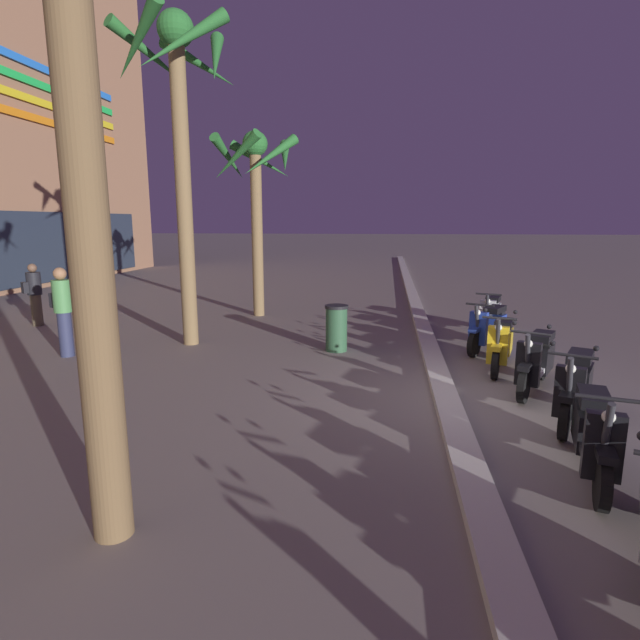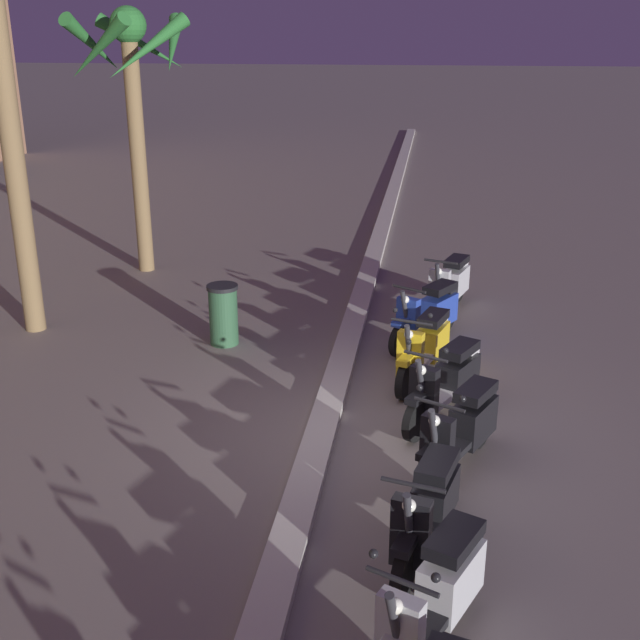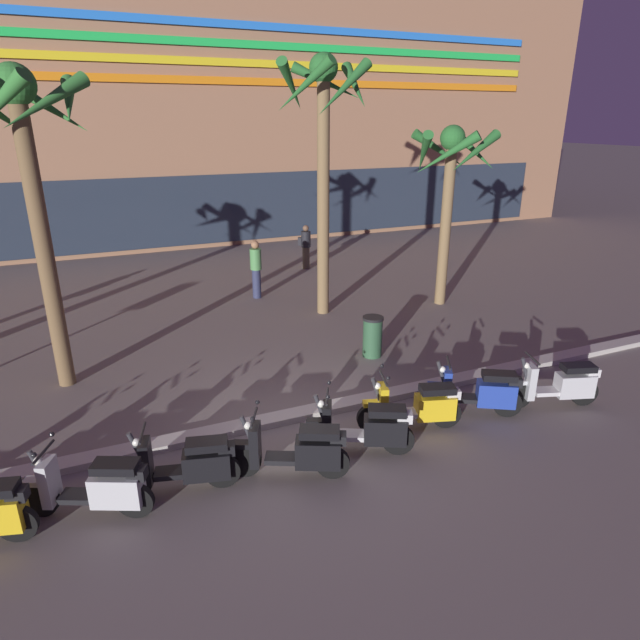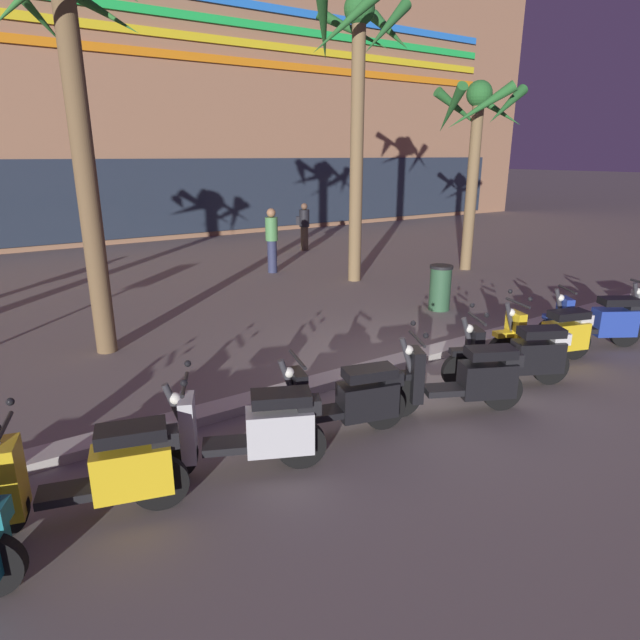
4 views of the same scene
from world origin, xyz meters
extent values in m
plane|color=slate|center=(0.00, 0.00, 0.00)|extent=(200.00, 200.00, 0.00)
cube|color=#BCB7AD|center=(0.00, 0.30, 0.06)|extent=(60.00, 0.36, 0.12)
cylinder|color=black|center=(-2.88, -1.28, 0.26)|extent=(0.51, 0.31, 0.52)
cube|color=black|center=(-3.52, -0.99, 0.32)|extent=(0.66, 0.50, 0.08)
cube|color=silver|center=(-3.08, -1.19, 0.44)|extent=(0.75, 0.57, 0.45)
cube|color=black|center=(-3.06, -1.20, 0.81)|extent=(0.67, 0.52, 0.12)
cube|color=silver|center=(-3.91, -0.82, 0.55)|extent=(0.27, 0.37, 0.66)
cylinder|color=#333338|center=(-3.98, -0.78, 0.70)|extent=(0.29, 0.18, 0.69)
cylinder|color=black|center=(-3.91, -0.82, 1.02)|extent=(0.27, 0.53, 0.04)
sphere|color=white|center=(-4.00, -0.78, 0.88)|extent=(0.12, 0.12, 0.12)
cube|color=black|center=(-2.81, -1.32, 0.71)|extent=(0.30, 0.28, 0.16)
sphere|color=black|center=(-3.99, -1.04, 1.14)|extent=(0.07, 0.07, 0.07)
sphere|color=black|center=(-3.79, -0.61, 1.14)|extent=(0.07, 0.07, 0.07)
cylinder|color=black|center=(-2.83, -0.81, 0.26)|extent=(0.53, 0.23, 0.52)
cylinder|color=black|center=(-1.62, -1.11, 0.26)|extent=(0.53, 0.23, 0.52)
cube|color=black|center=(-2.27, -0.95, 0.32)|extent=(0.65, 0.42, 0.08)
cube|color=black|center=(-1.84, -1.06, 0.41)|extent=(0.74, 0.48, 0.42)
cube|color=black|center=(-1.82, -1.06, 0.74)|extent=(0.66, 0.44, 0.12)
cube|color=black|center=(-2.65, -0.85, 0.55)|extent=(0.22, 0.36, 0.66)
cube|color=black|center=(-2.83, -0.81, 0.55)|extent=(0.35, 0.23, 0.08)
cylinder|color=#333338|center=(-2.73, -0.83, 0.70)|extent=(0.29, 0.14, 0.69)
cylinder|color=black|center=(-2.65, -0.85, 1.02)|extent=(0.18, 0.55, 0.04)
sphere|color=white|center=(-2.75, -0.83, 0.88)|extent=(0.12, 0.12, 0.12)
cube|color=black|center=(-1.55, -1.13, 0.64)|extent=(0.28, 0.25, 0.16)
cylinder|color=black|center=(-1.26, -0.99, 0.26)|extent=(0.51, 0.31, 0.52)
cylinder|color=black|center=(-0.04, -1.57, 0.26)|extent=(0.51, 0.31, 0.52)
cube|color=black|center=(-0.70, -1.25, 0.32)|extent=(0.66, 0.51, 0.08)
cube|color=black|center=(-0.24, -1.47, 0.43)|extent=(0.75, 0.58, 0.44)
cube|color=black|center=(-0.22, -1.48, 0.79)|extent=(0.67, 0.53, 0.12)
cube|color=black|center=(-1.10, -1.07, 0.55)|extent=(0.27, 0.37, 0.66)
cube|color=black|center=(-1.26, -0.99, 0.55)|extent=(0.36, 0.28, 0.08)
cylinder|color=#333338|center=(-1.17, -1.03, 0.70)|extent=(0.29, 0.18, 0.69)
cylinder|color=black|center=(-1.10, -1.07, 1.02)|extent=(0.28, 0.52, 0.04)
sphere|color=white|center=(-1.19, -1.02, 0.88)|extent=(0.12, 0.12, 0.12)
cube|color=black|center=(0.03, -1.60, 0.69)|extent=(0.30, 0.28, 0.16)
sphere|color=black|center=(-1.18, -1.29, 1.14)|extent=(0.07, 0.07, 0.07)
sphere|color=black|center=(-0.97, -0.86, 1.14)|extent=(0.07, 0.07, 0.07)
cylinder|color=black|center=(0.00, -0.82, 0.26)|extent=(0.51, 0.32, 0.52)
cylinder|color=black|center=(1.20, -1.42, 0.26)|extent=(0.51, 0.32, 0.52)
cube|color=silver|center=(0.55, -1.10, 0.32)|extent=(0.66, 0.52, 0.08)
cube|color=black|center=(1.00, -1.32, 0.43)|extent=(0.75, 0.59, 0.44)
cube|color=black|center=(1.02, -1.33, 0.79)|extent=(0.67, 0.54, 0.12)
cube|color=black|center=(0.16, -0.90, 0.55)|extent=(0.28, 0.37, 0.66)
cube|color=black|center=(0.00, -0.82, 0.55)|extent=(0.36, 0.29, 0.08)
cylinder|color=#333338|center=(0.09, -0.87, 0.70)|extent=(0.28, 0.19, 0.69)
cylinder|color=black|center=(0.16, -0.90, 1.02)|extent=(0.28, 0.52, 0.04)
sphere|color=white|center=(0.07, -0.86, 0.88)|extent=(0.12, 0.12, 0.12)
cube|color=silver|center=(1.27, -1.45, 0.69)|extent=(0.30, 0.29, 0.16)
sphere|color=black|center=(0.07, -1.13, 1.14)|extent=(0.07, 0.07, 0.07)
sphere|color=black|center=(0.28, -0.70, 1.14)|extent=(0.07, 0.07, 0.07)
cylinder|color=black|center=(1.12, -0.65, 0.26)|extent=(0.53, 0.25, 0.52)
cylinder|color=black|center=(2.40, -1.04, 0.26)|extent=(0.53, 0.25, 0.52)
cube|color=silver|center=(1.71, -0.83, 0.32)|extent=(0.66, 0.45, 0.08)
cube|color=gold|center=(2.19, -0.98, 0.42)|extent=(0.74, 0.51, 0.43)
cube|color=black|center=(2.21, -0.98, 0.76)|extent=(0.66, 0.46, 0.12)
cube|color=gold|center=(1.29, -0.70, 0.55)|extent=(0.23, 0.37, 0.66)
cube|color=gold|center=(1.12, -0.65, 0.55)|extent=(0.35, 0.25, 0.08)
cylinder|color=#333338|center=(1.22, -0.68, 0.70)|extent=(0.29, 0.15, 0.69)
cylinder|color=black|center=(1.29, -0.70, 1.02)|extent=(0.20, 0.55, 0.04)
sphere|color=white|center=(1.20, -0.67, 0.88)|extent=(0.12, 0.12, 0.12)
cube|color=silver|center=(2.48, -1.07, 0.66)|extent=(0.29, 0.26, 0.16)
sphere|color=black|center=(1.24, -0.93, 1.14)|extent=(0.07, 0.07, 0.07)
sphere|color=black|center=(1.38, -0.48, 1.14)|extent=(0.07, 0.07, 0.07)
cylinder|color=black|center=(2.53, -0.52, 0.26)|extent=(0.50, 0.35, 0.52)
cylinder|color=black|center=(3.65, -1.17, 0.26)|extent=(0.50, 0.35, 0.52)
cube|color=black|center=(3.05, -0.82, 0.32)|extent=(0.66, 0.54, 0.08)
cube|color=#233D9E|center=(3.46, -1.06, 0.44)|extent=(0.75, 0.62, 0.45)
cube|color=black|center=(3.48, -1.07, 0.81)|extent=(0.67, 0.56, 0.12)
cube|color=#233D9E|center=(2.69, -0.61, 0.55)|extent=(0.29, 0.36, 0.66)
cube|color=#233D9E|center=(2.53, -0.52, 0.55)|extent=(0.36, 0.30, 0.08)
cylinder|color=#333338|center=(2.62, -0.57, 0.70)|extent=(0.28, 0.20, 0.69)
cylinder|color=black|center=(2.69, -0.61, 1.02)|extent=(0.32, 0.50, 0.04)
sphere|color=white|center=(2.60, -0.56, 0.88)|extent=(0.12, 0.12, 0.12)
cube|color=black|center=(3.72, -1.21, 0.71)|extent=(0.31, 0.29, 0.16)
cylinder|color=black|center=(4.04, -1.01, 0.26)|extent=(0.53, 0.26, 0.52)
cylinder|color=black|center=(5.28, -1.42, 0.26)|extent=(0.53, 0.26, 0.52)
cube|color=silver|center=(4.62, -1.20, 0.32)|extent=(0.66, 0.45, 0.08)
cube|color=silver|center=(5.07, -1.35, 0.43)|extent=(0.75, 0.52, 0.44)
cube|color=black|center=(5.09, -1.36, 0.79)|extent=(0.66, 0.47, 0.12)
cube|color=silver|center=(4.21, -1.07, 0.55)|extent=(0.24, 0.37, 0.66)
cube|color=silver|center=(4.04, -1.01, 0.55)|extent=(0.35, 0.25, 0.08)
cylinder|color=#333338|center=(4.14, -1.04, 0.70)|extent=(0.29, 0.15, 0.69)
cylinder|color=black|center=(4.21, -1.07, 1.02)|extent=(0.21, 0.54, 0.04)
sphere|color=white|center=(4.12, -1.04, 0.88)|extent=(0.12, 0.12, 0.12)
cube|color=silver|center=(5.36, -1.44, 0.69)|extent=(0.29, 0.26, 0.16)
cylinder|color=olive|center=(2.85, 5.41, 3.15)|extent=(0.32, 0.32, 6.31)
cylinder|color=olive|center=(6.36, 4.79, 2.33)|extent=(0.31, 0.31, 4.66)
sphere|color=#286B2D|center=(6.36, 4.79, 4.66)|extent=(0.67, 0.67, 0.67)
cone|color=#286B2D|center=(7.15, 4.86, 4.32)|extent=(0.44, 1.74, 1.12)
cone|color=#286B2D|center=(6.51, 5.56, 4.31)|extent=(1.73, 0.59, 1.15)
cone|color=#286B2D|center=(5.69, 5.12, 4.26)|extent=(0.99, 1.61, 1.24)
cone|color=#286B2D|center=(5.83, 4.25, 4.27)|extent=(1.39, 1.38, 1.21)
cone|color=#286B2D|center=(6.52, 4.01, 4.33)|extent=(1.74, 0.61, 1.12)
cylinder|color=#2D5638|center=(2.68, 2.21, 0.45)|extent=(0.44, 0.44, 0.90)
cylinder|color=black|center=(2.68, 2.21, 0.92)|extent=(0.48, 0.48, 0.06)
camera|label=1|loc=(-7.39, 1.21, 2.63)|focal=28.33mm
camera|label=2|loc=(-8.48, -0.90, 4.62)|focal=44.71mm
camera|label=3|loc=(-2.98, -7.88, 5.15)|focal=30.54mm
camera|label=4|loc=(-5.44, -5.51, 3.15)|focal=30.08mm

